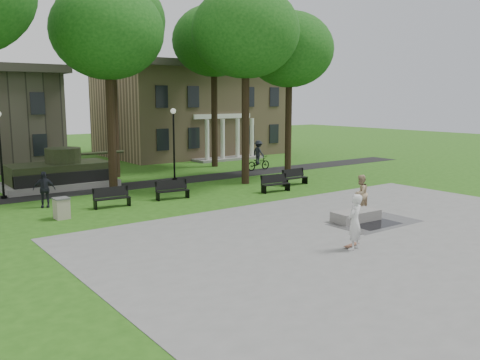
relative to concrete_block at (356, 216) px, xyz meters
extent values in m
plane|color=#234F12|center=(-1.34, 2.44, -0.24)|extent=(120.00, 120.00, 0.00)
cube|color=gray|center=(-1.34, -2.56, -0.23)|extent=(22.00, 16.00, 0.02)
cube|color=black|center=(-1.34, 14.44, -0.24)|extent=(44.00, 2.60, 0.01)
cube|color=#9E8460|center=(8.66, 28.44, 3.75)|extent=(16.00, 11.00, 8.00)
cube|color=#38332D|center=(8.66, 28.44, 8.06)|extent=(17.00, 12.00, 0.60)
cube|color=silver|center=(8.66, 22.94, 3.55)|extent=(6.00, 0.30, 0.40)
cylinder|color=black|center=(-5.84, 12.94, 3.75)|extent=(0.48, 0.48, 8.00)
ellipsoid|color=#114610|center=(-5.84, 12.94, 8.76)|extent=(6.20, 6.20, 5.27)
cylinder|color=black|center=(2.16, 10.94, 3.92)|extent=(0.50, 0.50, 8.32)
ellipsoid|color=#114610|center=(2.16, 10.94, 9.12)|extent=(6.60, 6.60, 5.61)
cylinder|color=black|center=(6.66, 11.94, 3.59)|extent=(0.46, 0.46, 7.68)
ellipsoid|color=#114610|center=(6.66, 11.94, 8.40)|extent=(6.00, 6.00, 5.10)
cylinder|color=black|center=(-3.34, 18.44, 4.39)|extent=(0.54, 0.54, 9.28)
ellipsoid|color=#114610|center=(-3.34, 18.44, 10.20)|extent=(7.20, 7.20, 6.12)
cylinder|color=black|center=(5.16, 18.94, 4.08)|extent=(0.50, 0.50, 8.64)
ellipsoid|color=#114610|center=(5.16, 18.94, 9.47)|extent=(6.40, 6.40, 5.44)
cylinder|color=black|center=(-11.34, 14.74, 1.96)|extent=(0.12, 0.12, 4.40)
cylinder|color=black|center=(-11.34, 14.74, -0.16)|extent=(0.32, 0.32, 0.16)
cylinder|color=black|center=(-0.84, 14.74, 1.96)|extent=(0.12, 0.12, 4.40)
sphere|color=silver|center=(-0.84, 14.74, 4.30)|extent=(0.36, 0.36, 0.36)
cylinder|color=black|center=(-0.84, 14.74, -0.16)|extent=(0.32, 0.32, 0.16)
cylinder|color=black|center=(9.16, 14.74, 1.96)|extent=(0.12, 0.12, 4.40)
sphere|color=silver|center=(9.16, 14.74, 4.30)|extent=(0.36, 0.36, 0.36)
cylinder|color=black|center=(9.16, 14.74, -0.16)|extent=(0.32, 0.32, 0.16)
cube|color=gray|center=(-7.84, 16.44, -0.04)|extent=(6.50, 3.40, 0.40)
cube|color=#292F18|center=(-7.84, 16.44, 0.70)|extent=(5.80, 2.80, 1.10)
cube|color=black|center=(-7.84, 15.09, 0.51)|extent=(5.80, 0.35, 0.70)
cube|color=black|center=(-7.84, 17.79, 0.51)|extent=(5.80, 0.35, 0.70)
cylinder|color=#292F18|center=(-7.54, 16.44, 1.71)|extent=(2.10, 2.10, 0.90)
cylinder|color=#292F18|center=(-5.24, 16.44, 1.71)|extent=(3.20, 0.18, 0.18)
cube|color=black|center=(0.19, -0.96, -0.22)|extent=(2.20, 1.20, 0.00)
cube|color=gray|center=(0.00, 0.00, 0.00)|extent=(2.25, 1.11, 0.45)
cube|color=brown|center=(-3.21, -2.57, -0.19)|extent=(0.80, 0.34, 0.07)
imported|color=silver|center=(-3.41, -2.84, 0.78)|extent=(0.84, 0.68, 2.01)
imported|color=tan|center=(1.56, 1.09, 0.66)|extent=(0.96, 0.81, 1.78)
imported|color=black|center=(-10.18, 11.14, 0.66)|extent=(1.14, 0.80, 1.80)
imported|color=black|center=(6.65, 15.22, 0.29)|extent=(2.07, 0.76, 1.08)
imported|color=black|center=(6.65, 15.22, 1.10)|extent=(0.69, 1.17, 1.80)
cube|color=black|center=(-7.51, 9.12, 0.21)|extent=(1.83, 0.59, 0.05)
cube|color=black|center=(-7.51, 9.34, 0.51)|extent=(1.81, 0.30, 0.50)
cube|color=black|center=(-8.36, 9.12, -0.02)|extent=(0.10, 0.45, 0.45)
cube|color=black|center=(-6.66, 9.12, -0.02)|extent=(0.10, 0.45, 0.45)
cube|color=black|center=(-4.06, 9.18, 0.21)|extent=(1.84, 0.68, 0.05)
cube|color=black|center=(-4.06, 9.40, 0.51)|extent=(1.80, 0.38, 0.50)
cube|color=black|center=(-4.91, 9.18, -0.02)|extent=(0.12, 0.45, 0.45)
cube|color=black|center=(-3.21, 9.18, -0.02)|extent=(0.12, 0.45, 0.45)
cube|color=black|center=(1.78, 7.51, 0.21)|extent=(1.83, 0.58, 0.05)
cube|color=black|center=(1.78, 7.73, 0.51)|extent=(1.81, 0.29, 0.50)
cube|color=black|center=(0.93, 7.51, -0.02)|extent=(0.09, 0.45, 0.45)
cube|color=black|center=(2.63, 7.51, -0.02)|extent=(0.09, 0.45, 0.45)
cube|color=black|center=(4.31, 8.59, 0.21)|extent=(1.81, 0.51, 0.05)
cube|color=black|center=(4.31, 8.81, 0.51)|extent=(1.80, 0.22, 0.50)
cube|color=black|center=(3.46, 8.59, -0.02)|extent=(0.08, 0.45, 0.45)
cube|color=black|center=(5.16, 8.59, -0.02)|extent=(0.08, 0.45, 0.45)
cube|color=gray|center=(-10.27, 8.19, 0.21)|extent=(0.62, 0.62, 0.90)
cube|color=#4C4C4C|center=(-10.27, 8.19, 0.69)|extent=(0.68, 0.68, 0.06)
camera|label=1|loc=(-17.09, -14.49, 5.10)|focal=38.00mm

